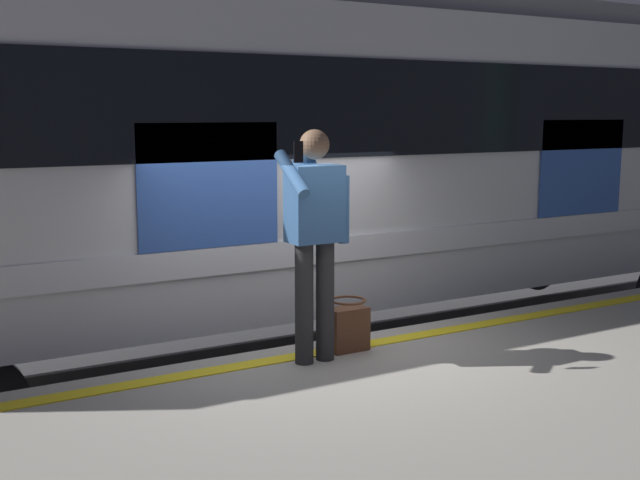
{
  "coord_description": "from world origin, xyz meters",
  "views": [
    {
      "loc": [
        3.11,
        5.5,
        2.88
      ],
      "look_at": [
        0.14,
        0.3,
        1.9
      ],
      "focal_mm": 44.4,
      "sensor_mm": 36.0,
      "label": 1
    }
  ],
  "objects": [
    {
      "name": "train_carriage",
      "position": [
        -1.6,
        -2.1,
        2.5
      ],
      "size": [
        12.71,
        2.75,
        3.93
      ],
      "color": "silver",
      "rests_on": "ground"
    },
    {
      "name": "safety_line",
      "position": [
        0.0,
        0.3,
        1.0
      ],
      "size": [
        11.78,
        0.16,
        0.01
      ],
      "primitive_type": "cube",
      "color": "yellow",
      "rests_on": "platform"
    },
    {
      "name": "ground_plane",
      "position": [
        0.0,
        0.0,
        0.0
      ],
      "size": [
        24.31,
        24.31,
        0.0
      ],
      "primitive_type": "plane",
      "color": "#3D3D3F"
    },
    {
      "name": "passenger",
      "position": [
        0.27,
        0.45,
        2.04
      ],
      "size": [
        0.57,
        0.55,
        1.75
      ],
      "color": "#262628",
      "rests_on": "platform"
    },
    {
      "name": "handbag",
      "position": [
        -0.09,
        0.35,
        1.19
      ],
      "size": [
        0.31,
        0.29,
        0.42
      ],
      "color": "#59331E",
      "rests_on": "platform"
    },
    {
      "name": "track_rail_near",
      "position": [
        0.0,
        -1.39,
        0.08
      ],
      "size": [
        15.63,
        0.08,
        0.16
      ],
      "primitive_type": "cube",
      "color": "slate",
      "rests_on": "ground"
    },
    {
      "name": "track_rail_far",
      "position": [
        0.0,
        -2.82,
        0.08
      ],
      "size": [
        15.63,
        0.08,
        0.16
      ],
      "primitive_type": "cube",
      "color": "slate",
      "rests_on": "ground"
    }
  ]
}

